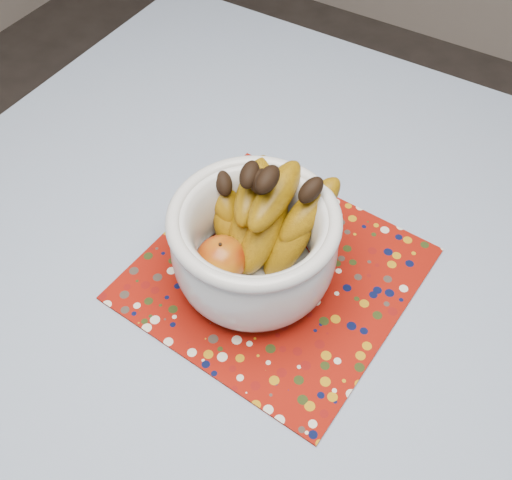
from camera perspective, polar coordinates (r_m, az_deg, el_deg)
table at (r=0.95m, az=1.68°, el=-8.97°), size 1.20×1.20×0.75m
tablecloth at (r=0.88m, az=1.80°, el=-6.32°), size 1.32×1.32×0.01m
placemat at (r=0.90m, az=1.85°, el=-3.19°), size 0.40×0.40×0.00m
fruit_bowl at (r=0.84m, az=0.02°, el=0.66°), size 0.26×0.26×0.20m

